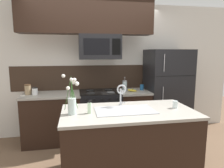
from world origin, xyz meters
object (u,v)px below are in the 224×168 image
object	(u,v)px
sink_faucet	(121,92)
dish_soap_bottle	(90,108)
coffee_tin	(142,87)
stove_range	(100,115)
spare_glass	(175,104)
banana_bunch	(133,90)
flower_vase	(72,102)
refrigerator	(166,92)
storage_jar_tall	(28,89)
french_press	(125,86)
storage_jar_medium	(35,91)
microwave	(100,47)

from	to	relation	value
sink_faucet	dish_soap_bottle	bearing A→B (deg)	-150.87
coffee_tin	sink_faucet	bearing A→B (deg)	-121.67
stove_range	spare_glass	distance (m)	1.60
banana_bunch	flower_vase	distance (m)	1.66
refrigerator	storage_jar_tall	xyz separation A→B (m)	(-2.63, -0.01, 0.15)
storage_jar_tall	french_press	size ratio (longest dim) A/B	0.68
storage_jar_medium	coffee_tin	distance (m)	2.00
sink_faucet	dish_soap_bottle	world-z (taller)	sink_faucet
refrigerator	dish_soap_bottle	distance (m)	2.09
storage_jar_medium	french_press	distance (m)	1.65
storage_jar_medium	banana_bunch	xyz separation A→B (m)	(1.78, -0.03, -0.04)
coffee_tin	sink_faucet	distance (m)	1.28
stove_range	refrigerator	bearing A→B (deg)	0.85
refrigerator	storage_jar_medium	size ratio (longest dim) A/B	13.07
spare_glass	storage_jar_medium	bearing A→B (deg)	148.82
microwave	sink_faucet	size ratio (longest dim) A/B	2.43
stove_range	dish_soap_bottle	distance (m)	1.41
microwave	storage_jar_medium	world-z (taller)	microwave
refrigerator	sink_faucet	distance (m)	1.60
stove_range	storage_jar_medium	distance (m)	1.27
flower_vase	storage_jar_medium	bearing A→B (deg)	117.98
french_press	sink_faucet	bearing A→B (deg)	-106.25
spare_glass	flower_vase	distance (m)	1.36
microwave	french_press	xyz separation A→B (m)	(0.49, 0.08, -0.74)
french_press	spare_glass	bearing A→B (deg)	-74.06
french_press	storage_jar_medium	bearing A→B (deg)	-176.94
stove_range	refrigerator	world-z (taller)	refrigerator
microwave	banana_bunch	size ratio (longest dim) A/B	3.91
refrigerator	banana_bunch	world-z (taller)	refrigerator
storage_jar_tall	sink_faucet	size ratio (longest dim) A/B	0.59
dish_soap_bottle	flower_vase	size ratio (longest dim) A/B	0.33
storage_jar_medium	flower_vase	bearing A→B (deg)	-62.02
refrigerator	sink_faucet	xyz separation A→B (m)	(-1.17, -1.05, 0.26)
banana_bunch	stove_range	bearing A→B (deg)	174.46
stove_range	storage_jar_medium	world-z (taller)	storage_jar_medium
dish_soap_bottle	stove_range	bearing A→B (deg)	77.66
french_press	sink_faucet	world-z (taller)	sink_faucet
spare_glass	french_press	bearing A→B (deg)	105.94
microwave	flower_vase	world-z (taller)	microwave
storage_jar_tall	coffee_tin	size ratio (longest dim) A/B	1.65
coffee_tin	storage_jar_medium	bearing A→B (deg)	-177.76
sink_faucet	stove_range	bearing A→B (deg)	99.59
french_press	sink_faucet	size ratio (longest dim) A/B	0.87
banana_bunch	french_press	bearing A→B (deg)	136.27
coffee_tin	flower_vase	distance (m)	1.89
storage_jar_medium	dish_soap_bottle	distance (m)	1.53
stove_range	flower_vase	xyz separation A→B (m)	(-0.49, -1.29, 0.60)
storage_jar_tall	french_press	bearing A→B (deg)	1.53
refrigerator	spare_glass	distance (m)	1.37
french_press	dish_soap_bottle	world-z (taller)	french_press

